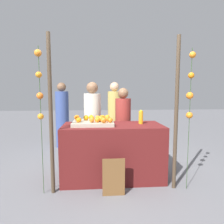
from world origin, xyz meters
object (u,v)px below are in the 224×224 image
at_px(juice_bottle, 141,117).
at_px(chalkboard_sign, 114,177).
at_px(stall_counter, 113,151).
at_px(orange_1, 92,119).
at_px(vendor_right, 123,129).
at_px(vendor_left, 93,127).
at_px(orange_0, 101,119).

bearing_deg(juice_bottle, chalkboard_sign, -129.37).
relative_size(stall_counter, orange_1, 19.00).
bearing_deg(vendor_right, vendor_left, -178.78).
height_order(stall_counter, chalkboard_sign, stall_counter).
height_order(orange_0, juice_bottle, juice_bottle).
xyz_separation_m(chalkboard_sign, vendor_left, (-0.32, 1.21, 0.51)).
xyz_separation_m(stall_counter, juice_bottle, (0.49, 0.06, 0.58)).
distance_m(orange_1, vendor_left, 0.64).
bearing_deg(stall_counter, juice_bottle, 7.04).
bearing_deg(orange_1, orange_0, -18.29).
distance_m(orange_0, juice_bottle, 0.70).
distance_m(stall_counter, chalkboard_sign, 0.61).
relative_size(juice_bottle, chalkboard_sign, 0.43).
bearing_deg(juice_bottle, vendor_left, 146.19).
relative_size(orange_1, juice_bottle, 0.37).
xyz_separation_m(stall_counter, vendor_right, (0.26, 0.64, 0.26)).
xyz_separation_m(orange_0, vendor_right, (0.46, 0.65, -0.31)).
bearing_deg(vendor_left, stall_counter, -60.76).
relative_size(orange_0, vendor_left, 0.05).
relative_size(orange_1, vendor_right, 0.06).
xyz_separation_m(juice_bottle, vendor_left, (-0.85, 0.57, -0.26)).
bearing_deg(orange_0, orange_1, 161.71).
bearing_deg(chalkboard_sign, vendor_right, 76.48).
height_order(juice_bottle, vendor_right, vendor_right).
distance_m(orange_0, vendor_right, 0.85).
bearing_deg(vendor_left, vendor_right, 1.22).
xyz_separation_m(juice_bottle, chalkboard_sign, (-0.53, -0.64, -0.77)).
bearing_deg(juice_bottle, orange_0, -174.21).
bearing_deg(vendor_right, orange_1, -135.43).
bearing_deg(orange_0, stall_counter, 2.66).
relative_size(stall_counter, chalkboard_sign, 3.00).
xyz_separation_m(orange_1, juice_bottle, (0.84, 0.02, 0.01)).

